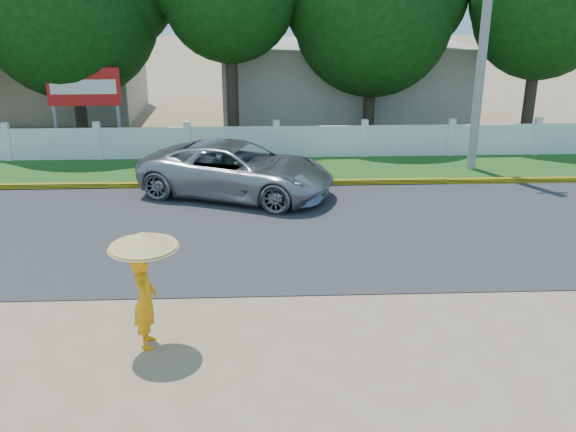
# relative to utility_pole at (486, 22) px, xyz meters

# --- Properties ---
(ground) EXTENTS (120.00, 120.00, 0.00)m
(ground) POSITION_rel_utility_pole_xyz_m (-6.23, -9.56, -4.57)
(ground) COLOR #9E8460
(ground) RESTS_ON ground
(road) EXTENTS (60.00, 7.00, 0.02)m
(road) POSITION_rel_utility_pole_xyz_m (-6.23, -5.06, -4.56)
(road) COLOR #38383A
(road) RESTS_ON ground
(grass_verge) EXTENTS (60.00, 3.50, 0.03)m
(grass_verge) POSITION_rel_utility_pole_xyz_m (-6.23, 0.19, -4.55)
(grass_verge) COLOR #2D601E
(grass_verge) RESTS_ON ground
(curb) EXTENTS (40.00, 0.18, 0.16)m
(curb) POSITION_rel_utility_pole_xyz_m (-6.23, -1.51, -4.49)
(curb) COLOR yellow
(curb) RESTS_ON ground
(fence) EXTENTS (40.00, 0.10, 1.10)m
(fence) POSITION_rel_utility_pole_xyz_m (-6.23, 1.64, -4.02)
(fence) COLOR silver
(fence) RESTS_ON ground
(building_near) EXTENTS (10.00, 6.00, 3.20)m
(building_near) POSITION_rel_utility_pole_xyz_m (-3.23, 8.44, -2.97)
(building_near) COLOR #B7AD99
(building_near) RESTS_ON ground
(building_far) EXTENTS (8.00, 5.00, 2.80)m
(building_far) POSITION_rel_utility_pole_xyz_m (-16.23, 9.44, -3.17)
(building_far) COLOR #B7AD99
(building_far) RESTS_ON ground
(utility_pole) EXTENTS (0.28, 0.28, 9.13)m
(utility_pole) POSITION_rel_utility_pole_xyz_m (0.00, 0.00, 0.00)
(utility_pole) COLOR gray
(utility_pole) RESTS_ON ground
(vehicle) EXTENTS (5.96, 4.27, 1.51)m
(vehicle) POSITION_rel_utility_pole_xyz_m (-7.44, -2.33, -3.81)
(vehicle) COLOR #999CA0
(vehicle) RESTS_ON ground
(monk_with_parasol) EXTENTS (1.13, 1.13, 2.05)m
(monk_with_parasol) POSITION_rel_utility_pole_xyz_m (-8.68, -10.18, -3.23)
(monk_with_parasol) COLOR #FF9A0D
(monk_with_parasol) RESTS_ON ground
(billboard) EXTENTS (2.50, 0.13, 2.95)m
(billboard) POSITION_rel_utility_pole_xyz_m (-12.81, 2.74, -2.42)
(billboard) COLOR gray
(billboard) RESTS_ON ground
(tree_row) EXTENTS (28.41, 6.69, 8.01)m
(tree_row) POSITION_rel_utility_pole_xyz_m (-9.16, 4.62, 0.03)
(tree_row) COLOR #473828
(tree_row) RESTS_ON ground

